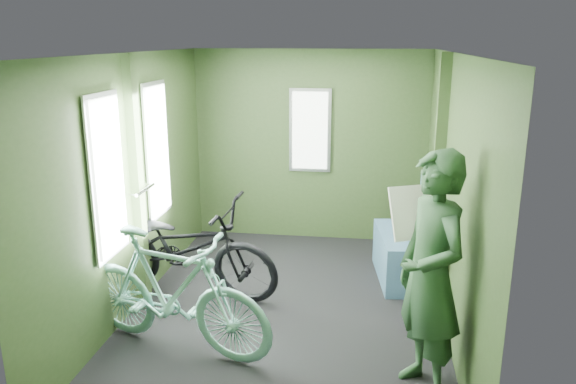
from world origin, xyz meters
The scene contains 6 objects.
room centered at (-0.04, 0.04, 1.44)m, with size 4.00×4.02×2.31m.
bicycle_black centered at (-1.01, 0.18, 0.00)m, with size 0.66×1.91×1.00m, color black.
bicycle_mint centered at (-0.79, -0.82, 0.00)m, with size 0.49×1.73×1.04m, color #85CEC3.
passenger centered at (1.14, -1.06, 0.87)m, with size 0.64×0.79×1.74m.
waste_box centered at (1.26, -0.02, 0.39)m, with size 0.23×0.32×0.79m, color gray.
bench_seat centered at (1.15, 0.86, 0.31)m, with size 0.66×1.04×1.04m.
Camera 1 is at (0.67, -4.65, 2.43)m, focal length 35.00 mm.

